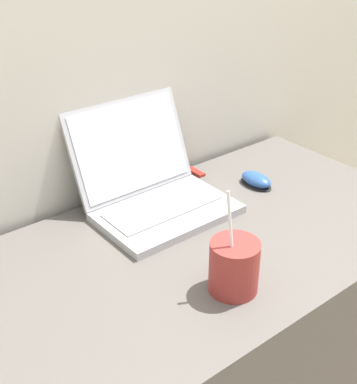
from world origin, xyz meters
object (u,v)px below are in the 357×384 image
(laptop, at_px, (152,186))
(drink_cup, at_px, (234,266))
(usb_stick, at_px, (196,172))
(computer_mouse, at_px, (256,180))

(laptop, bearing_deg, drink_cup, -100.32)
(laptop, distance_m, drink_cup, 0.36)
(laptop, height_order, usb_stick, laptop)
(laptop, bearing_deg, computer_mouse, -15.87)
(laptop, height_order, computer_mouse, laptop)
(drink_cup, height_order, computer_mouse, drink_cup)
(drink_cup, distance_m, computer_mouse, 0.45)
(laptop, relative_size, usb_stick, 5.43)
(drink_cup, bearing_deg, usb_stick, 58.01)
(laptop, relative_size, drink_cup, 1.48)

